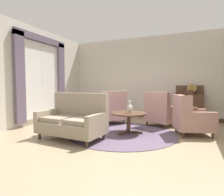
% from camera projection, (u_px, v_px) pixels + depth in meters
% --- Properties ---
extents(ground, '(8.49, 8.49, 0.00)m').
position_uv_depth(ground, '(118.00, 136.00, 4.49)').
color(ground, '#9E896B').
extents(wall_back, '(6.22, 0.08, 3.08)m').
position_uv_depth(wall_back, '(146.00, 78.00, 7.11)').
color(wall_back, beige).
rests_on(wall_back, ground).
extents(wall_left, '(0.08, 4.16, 3.08)m').
position_uv_depth(wall_left, '(46.00, 77.00, 6.40)').
color(wall_left, beige).
rests_on(wall_left, ground).
extents(baseboard_back, '(6.06, 0.03, 0.12)m').
position_uv_depth(baseboard_back, '(145.00, 116.00, 7.16)').
color(baseboard_back, '#4C3323').
rests_on(baseboard_back, ground).
extents(area_rug, '(2.77, 2.77, 0.01)m').
position_uv_depth(area_rug, '(122.00, 133.00, 4.76)').
color(area_rug, '#5B4C60').
rests_on(area_rug, ground).
extents(window_with_curtains, '(0.12, 2.15, 2.72)m').
position_uv_depth(window_with_curtains, '(42.00, 76.00, 6.14)').
color(window_with_curtains, silver).
extents(coffee_table, '(0.91, 0.91, 0.53)m').
position_uv_depth(coffee_table, '(129.00, 116.00, 4.74)').
color(coffee_table, '#4C3323').
rests_on(coffee_table, ground).
extents(porcelain_vase, '(0.14, 0.14, 0.31)m').
position_uv_depth(porcelain_vase, '(130.00, 108.00, 4.66)').
color(porcelain_vase, beige).
rests_on(porcelain_vase, coffee_table).
extents(settee, '(1.57, 0.92, 1.05)m').
position_uv_depth(settee, '(73.00, 120.00, 4.29)').
color(settee, gray).
rests_on(settee, ground).
extents(armchair_back_corner, '(1.01, 1.02, 1.04)m').
position_uv_depth(armchair_back_corner, '(160.00, 112.00, 5.58)').
color(armchair_back_corner, tan).
rests_on(armchair_back_corner, ground).
extents(armchair_far_left, '(1.18, 1.17, 1.06)m').
position_uv_depth(armchair_far_left, '(111.00, 110.00, 6.02)').
color(armchair_far_left, tan).
rests_on(armchair_far_left, ground).
extents(armchair_near_sideboard, '(1.03, 0.98, 0.99)m').
position_uv_depth(armchair_near_sideboard, '(190.00, 118.00, 4.58)').
color(armchair_near_sideboard, tan).
rests_on(armchair_near_sideboard, ground).
extents(side_table, '(0.54, 0.54, 0.65)m').
position_uv_depth(side_table, '(187.00, 117.00, 4.93)').
color(side_table, '#4C3323').
rests_on(side_table, ground).
extents(sideboard, '(0.90, 0.38, 1.23)m').
position_uv_depth(sideboard, '(189.00, 106.00, 6.30)').
color(sideboard, '#4C3323').
rests_on(sideboard, ground).
extents(gramophone, '(0.36, 0.44, 0.50)m').
position_uv_depth(gramophone, '(191.00, 87.00, 6.16)').
color(gramophone, '#4C3323').
rests_on(gramophone, sideboard).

